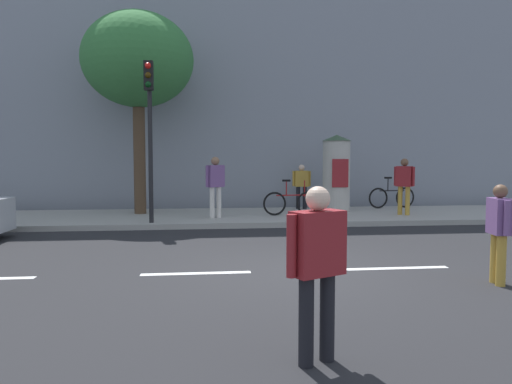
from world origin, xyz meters
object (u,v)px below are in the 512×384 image
object	(u,v)px
pedestrian_in_dark_shirt	(215,181)
pedestrian_near_pole	(301,183)
pedestrian_with_backpack	(404,181)
bicycle_leaning	(291,202)
traffic_light	(149,115)
bicycle_upright	(392,197)
poster_column	(336,173)
pedestrian_with_bag	(499,227)
pedestrian_in_light_jacket	(317,259)
street_tree	(138,61)

from	to	relation	value
pedestrian_in_dark_shirt	pedestrian_near_pole	world-z (taller)	pedestrian_in_dark_shirt
pedestrian_with_backpack	bicycle_leaning	distance (m)	3.52
traffic_light	bicycle_upright	xyz separation A→B (m)	(7.95, 3.12, -2.48)
bicycle_leaning	bicycle_upright	bearing A→B (deg)	23.52
poster_column	bicycle_upright	world-z (taller)	poster_column
pedestrian_in_dark_shirt	pedestrian_with_bag	bearing A→B (deg)	-61.67
traffic_light	pedestrian_in_dark_shirt	bearing A→B (deg)	30.83
pedestrian_with_bag	pedestrian_with_backpack	world-z (taller)	pedestrian_with_backpack
traffic_light	poster_column	xyz separation A→B (m)	(5.72, 2.29, -1.61)
pedestrian_in_light_jacket	pedestrian_near_pole	world-z (taller)	pedestrian_near_pole
pedestrian_with_bag	pedestrian_near_pole	distance (m)	9.67
pedestrian_in_light_jacket	pedestrian_in_dark_shirt	size ratio (longest dim) A/B	0.92
pedestrian_in_dark_shirt	pedestrian_with_backpack	bearing A→B (deg)	0.64
poster_column	bicycle_leaning	size ratio (longest dim) A/B	1.41
street_tree	pedestrian_in_dark_shirt	bearing A→B (deg)	-30.03
street_tree	bicycle_upright	world-z (taller)	street_tree
pedestrian_in_dark_shirt	bicycle_upright	bearing A→B (deg)	18.48
poster_column	pedestrian_in_light_jacket	world-z (taller)	poster_column
poster_column	pedestrian_with_bag	xyz separation A→B (m)	(0.04, -8.70, -0.56)
poster_column	bicycle_leaning	bearing A→B (deg)	-152.50
traffic_light	pedestrian_with_bag	distance (m)	8.89
poster_column	pedestrian_with_backpack	xyz separation A→B (m)	(1.80, -1.18, -0.24)
bicycle_leaning	pedestrian_with_backpack	bearing A→B (deg)	-5.35
pedestrian_with_backpack	bicycle_leaning	world-z (taller)	pedestrian_with_backpack
street_tree	pedestrian_with_bag	world-z (taller)	street_tree
pedestrian_in_light_jacket	bicycle_leaning	size ratio (longest dim) A/B	0.93
traffic_light	pedestrian_with_bag	xyz separation A→B (m)	(5.76, -6.42, -2.16)
poster_column	pedestrian_with_bag	size ratio (longest dim) A/B	1.66
street_tree	pedestrian_in_dark_shirt	size ratio (longest dim) A/B	3.50
pedestrian_with_backpack	pedestrian_near_pole	bearing A→B (deg)	142.86
pedestrian_with_bag	pedestrian_with_backpack	bearing A→B (deg)	76.83
traffic_light	pedestrian_in_dark_shirt	size ratio (longest dim) A/B	2.40
pedestrian_with_backpack	traffic_light	bearing A→B (deg)	-171.64
traffic_light	poster_column	world-z (taller)	traffic_light
street_tree	bicycle_upright	size ratio (longest dim) A/B	3.54
traffic_light	bicycle_upright	distance (m)	8.90
pedestrian_near_pole	traffic_light	bearing A→B (deg)	-146.07
traffic_light	pedestrian_in_light_jacket	bearing A→B (deg)	-74.82
pedestrian_near_pole	bicycle_leaning	distance (m)	1.97
poster_column	pedestrian_near_pole	xyz separation A→B (m)	(-0.97, 0.91, -0.36)
pedestrian_with_backpack	bicycle_upright	world-z (taller)	pedestrian_with_backpack
pedestrian_with_bag	pedestrian_in_dark_shirt	size ratio (longest dim) A/B	0.84
street_tree	bicycle_leaning	xyz separation A→B (m)	(4.65, -0.95, -4.35)
pedestrian_near_pole	pedestrian_with_bag	bearing A→B (deg)	-84.03
traffic_light	pedestrian_near_pole	distance (m)	6.06
pedestrian_with_bag	pedestrian_with_backpack	size ratio (longest dim) A/B	0.87
pedestrian_with_bag	pedestrian_in_dark_shirt	xyz separation A→B (m)	(-4.02, 7.46, 0.36)
street_tree	traffic_light	bearing A→B (deg)	-76.44
poster_column	pedestrian_with_backpack	world-z (taller)	poster_column
street_tree	pedestrian_in_light_jacket	world-z (taller)	street_tree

